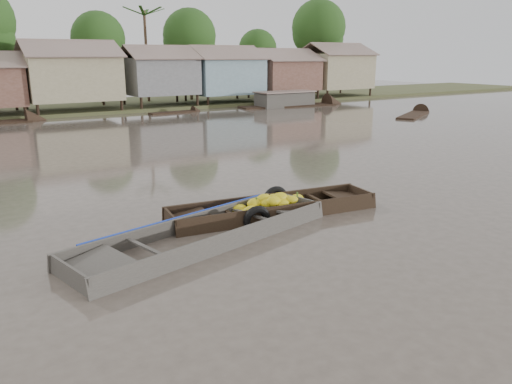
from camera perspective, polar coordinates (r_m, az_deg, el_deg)
ground at (r=12.75m, az=-0.55°, el=-4.22°), size 120.00×120.00×0.00m
riverbank at (r=43.11m, az=-20.44°, el=12.85°), size 120.00×12.47×10.22m
banana_boat at (r=13.81m, az=1.76°, el=-1.93°), size 6.10×2.21×0.86m
viewer_boat at (r=12.02m, az=-5.78°, el=-5.31°), size 7.09×3.27×0.55m
distant_boats at (r=39.74m, az=-3.00°, el=9.51°), size 45.87×14.47×1.38m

